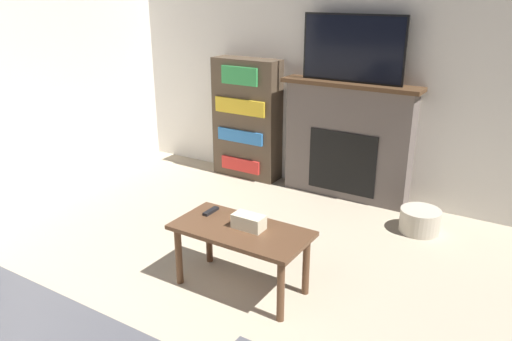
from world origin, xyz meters
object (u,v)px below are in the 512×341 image
object	(u,v)px
fireplace	(347,141)
storage_basket	(420,221)
tv	(353,49)
bookshelf	(247,119)
coffee_table	(241,238)

from	to	relation	value
fireplace	storage_basket	xyz separation A→B (m)	(0.87, -0.41, -0.49)
tv	storage_basket	world-z (taller)	tv
fireplace	storage_basket	size ratio (longest dim) A/B	3.94
tv	bookshelf	world-z (taller)	tv
coffee_table	bookshelf	world-z (taller)	bookshelf
tv	storage_basket	distance (m)	1.68
tv	bookshelf	bearing A→B (deg)	-179.87
coffee_table	tv	bearing A→B (deg)	90.85
bookshelf	storage_basket	world-z (taller)	bookshelf
coffee_table	bookshelf	distance (m)	2.30
bookshelf	fireplace	bearing A→B (deg)	1.10
fireplace	coffee_table	world-z (taller)	fireplace
tv	coffee_table	xyz separation A→B (m)	(0.03, -1.95, -1.09)
tv	bookshelf	size ratio (longest dim) A/B	0.76
tv	coffee_table	size ratio (longest dim) A/B	1.05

